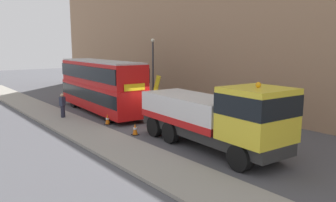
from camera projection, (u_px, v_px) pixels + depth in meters
ground_plane at (154, 126)px, 21.71m from camera, size 120.00×120.00×0.00m
near_kerb at (95, 136)px, 19.14m from camera, size 60.00×2.80×0.15m
building_facade at (235, 7)px, 24.99m from camera, size 60.00×1.50×16.00m
recovery_tow_truck at (214, 115)px, 16.54m from camera, size 10.21×3.19×3.67m
double_decker_bus at (100, 84)px, 25.97m from camera, size 11.15×3.23×4.06m
pedestrian_onlooker at (63, 106)px, 23.59m from camera, size 0.43×0.48×1.71m
traffic_cone_near_bus at (108, 119)px, 22.13m from camera, size 0.36×0.36×0.72m
traffic_cone_midway at (135, 129)px, 19.52m from camera, size 0.36×0.36×0.72m
street_lamp at (153, 65)px, 30.23m from camera, size 0.36×0.36×5.83m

